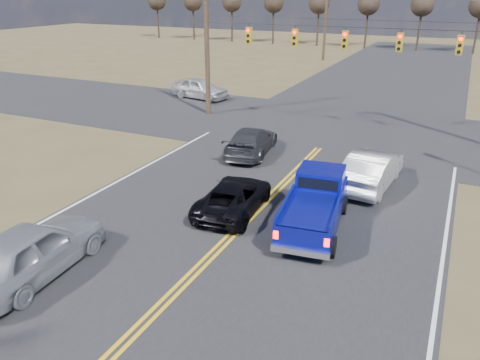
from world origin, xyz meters
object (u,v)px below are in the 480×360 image
at_px(white_car_queue, 372,169).
at_px(cross_car_west, 200,88).
at_px(black_suv, 234,196).
at_px(dgrey_car_queue, 251,141).
at_px(silver_suv, 32,250).
at_px(pickup_truck, 315,205).

xyz_separation_m(white_car_queue, cross_car_west, (-15.45, 11.94, -0.00)).
height_order(black_suv, dgrey_car_queue, dgrey_car_queue).
bearing_deg(dgrey_car_queue, white_car_queue, 157.04).
bearing_deg(silver_suv, black_suv, -122.14).
distance_m(silver_suv, white_car_queue, 13.73).
distance_m(silver_suv, black_suv, 7.40).
xyz_separation_m(black_suv, white_car_queue, (4.31, 4.77, 0.19)).
bearing_deg(pickup_truck, black_suv, 172.90).
bearing_deg(black_suv, silver_suv, 56.48).
xyz_separation_m(pickup_truck, white_car_queue, (1.10, 4.75, -0.11)).
xyz_separation_m(pickup_truck, black_suv, (-3.21, -0.02, -0.30)).
height_order(dgrey_car_queue, cross_car_west, cross_car_west).
distance_m(white_car_queue, cross_car_west, 19.52).
height_order(pickup_truck, silver_suv, pickup_truck).
bearing_deg(cross_car_west, silver_suv, -153.00).
height_order(pickup_truck, dgrey_car_queue, pickup_truck).
xyz_separation_m(pickup_truck, dgrey_car_queue, (-5.37, 6.44, -0.22)).
distance_m(pickup_truck, white_car_queue, 4.87).
bearing_deg(dgrey_car_queue, pickup_truck, 121.54).
bearing_deg(cross_car_west, pickup_truck, -130.49).
xyz_separation_m(white_car_queue, dgrey_car_queue, (-6.47, 1.69, -0.11)).
height_order(white_car_queue, dgrey_car_queue, white_car_queue).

